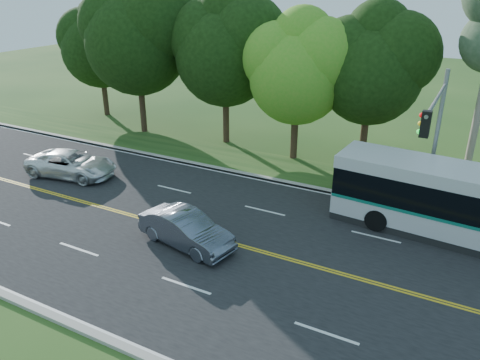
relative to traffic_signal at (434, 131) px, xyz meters
The scene contains 12 objects.
ground 9.65m from the traffic_signal, 140.23° to the right, with size 120.00×120.00×0.00m, color #224818.
road 9.65m from the traffic_signal, 140.23° to the right, with size 60.00×14.00×0.02m, color black.
curb_north 8.15m from the traffic_signal, 164.96° to the left, with size 60.00×0.30×0.15m, color #A7A297.
curb_south 14.86m from the traffic_signal, 117.35° to the right, with size 60.00×0.30×0.15m, color #A7A297.
grass_verge 8.74m from the traffic_signal, 151.03° to the left, with size 60.00×4.00×0.10m, color #224818.
lane_markings 9.71m from the traffic_signal, 140.63° to the right, with size 57.60×13.82×0.00m.
tree_row 13.61m from the traffic_signal, 150.00° to the left, with size 44.70×9.10×13.84m.
bougainvillea_hedge 4.86m from the traffic_signal, 75.94° to the left, with size 9.50×2.25×1.50m.
traffic_signal is the anchor object (origin of this frame).
transit_bus 3.87m from the traffic_signal, ahead, with size 12.54×3.65×3.24m.
sedan 11.44m from the traffic_signal, 143.37° to the right, with size 1.58×4.53×1.49m, color slate.
suv 19.52m from the traffic_signal, behind, with size 2.42×5.26×1.46m, color white.
Camera 1 is at (8.14, -15.44, 10.69)m, focal length 35.00 mm.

